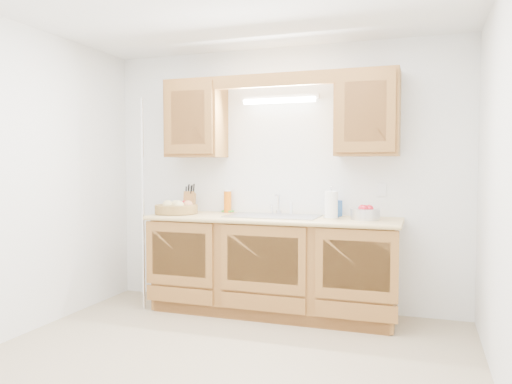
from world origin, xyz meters
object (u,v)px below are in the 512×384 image
at_px(knife_block, 189,202).
at_px(apple_bowl, 366,213).
at_px(fruit_basket, 176,208).
at_px(paper_towel, 331,205).

distance_m(knife_block, apple_bowl, 1.75).
bearing_deg(knife_block, apple_bowl, -17.60).
relative_size(knife_block, apple_bowl, 1.00).
xyz_separation_m(fruit_basket, knife_block, (0.06, 0.17, 0.05)).
distance_m(fruit_basket, apple_bowl, 1.80).
bearing_deg(fruit_basket, apple_bowl, 1.20).
relative_size(fruit_basket, apple_bowl, 1.40).
distance_m(fruit_basket, paper_towel, 1.50).
bearing_deg(paper_towel, knife_block, 175.19).
bearing_deg(apple_bowl, paper_towel, 178.61).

